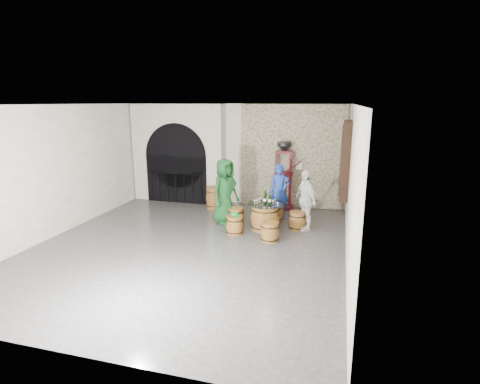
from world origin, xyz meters
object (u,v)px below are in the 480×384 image
(person_green, at_px, (225,191))
(wine_bottle_center, at_px, (270,199))
(barrel_table, at_px, (265,217))
(corking_press, at_px, (283,171))
(person_blue, at_px, (279,191))
(barrel_stool_left, at_px, (236,216))
(barrel_stool_near_right, at_px, (270,232))
(wine_bottle_left, at_px, (265,199))
(wine_bottle_right, at_px, (265,197))
(barrel_stool_far, at_px, (276,212))
(side_barrel, at_px, (214,198))
(person_white, at_px, (305,200))
(barrel_stool_right, at_px, (297,221))
(barrel_stool_near_left, at_px, (235,225))

(person_green, height_order, wine_bottle_center, person_green)
(barrel_table, bearing_deg, corking_press, 85.96)
(person_blue, bearing_deg, barrel_stool_left, -153.53)
(corking_press, bearing_deg, barrel_stool_near_right, -85.21)
(wine_bottle_left, distance_m, wine_bottle_right, 0.18)
(wine_bottle_center, xyz_separation_m, wine_bottle_right, (-0.15, 0.20, 0.00))
(barrel_stool_far, relative_size, wine_bottle_left, 1.46)
(side_barrel, bearing_deg, person_white, -23.65)
(person_green, distance_m, side_barrel, 1.63)
(barrel_stool_near_right, height_order, corking_press, corking_press)
(barrel_stool_right, xyz_separation_m, barrel_stool_near_right, (-0.53, -1.03, 0.00))
(person_green, height_order, wine_bottle_right, person_green)
(barrel_stool_near_right, distance_m, side_barrel, 3.25)
(wine_bottle_right, bearing_deg, wine_bottle_left, -82.56)
(person_white, height_order, corking_press, corking_press)
(corking_press, bearing_deg, barrel_stool_right, -67.87)
(barrel_stool_right, bearing_deg, barrel_stool_near_left, -152.94)
(person_white, height_order, wine_bottle_right, person_white)
(barrel_stool_near_right, xyz_separation_m, person_blue, (-0.09, 1.89, 0.55))
(person_blue, height_order, wine_bottle_right, person_blue)
(barrel_stool_right, relative_size, person_blue, 0.30)
(barrel_stool_far, xyz_separation_m, corking_press, (-0.00, 1.23, 0.97))
(person_blue, distance_m, wine_bottle_center, 1.10)
(barrel_table, bearing_deg, person_blue, 80.05)
(barrel_stool_near_right, bearing_deg, barrel_stool_far, 94.76)
(wine_bottle_right, relative_size, side_barrel, 0.48)
(barrel_stool_right, bearing_deg, barrel_stool_far, 137.94)
(side_barrel, bearing_deg, barrel_table, -39.00)
(barrel_stool_left, relative_size, barrel_stool_near_left, 1.00)
(barrel_stool_near_left, height_order, wine_bottle_left, wine_bottle_left)
(wine_bottle_center, bearing_deg, person_white, 18.72)
(barrel_stool_left, bearing_deg, barrel_stool_near_left, -77.10)
(barrel_table, bearing_deg, wine_bottle_center, -6.36)
(person_green, bearing_deg, barrel_stool_left, -75.96)
(person_green, bearing_deg, person_blue, -31.97)
(wine_bottle_center, distance_m, corking_press, 2.12)
(side_barrel, bearing_deg, barrel_stool_left, -51.34)
(barrel_stool_near_right, bearing_deg, wine_bottle_left, 109.63)
(barrel_stool_far, distance_m, wine_bottle_center, 1.04)
(wine_bottle_center, bearing_deg, barrel_stool_right, 19.45)
(wine_bottle_right, bearing_deg, person_green, 176.59)
(barrel_stool_right, relative_size, barrel_stool_near_right, 1.00)
(person_blue, bearing_deg, person_green, -163.47)
(barrel_stool_right, bearing_deg, person_blue, 126.34)
(wine_bottle_left, xyz_separation_m, wine_bottle_center, (0.13, -0.03, 0.00))
(barrel_stool_near_left, bearing_deg, barrel_stool_left, 102.90)
(barrel_stool_left, xyz_separation_m, barrel_stool_right, (1.65, 0.05, 0.00))
(wine_bottle_right, height_order, corking_press, corking_press)
(barrel_stool_left, xyz_separation_m, person_white, (1.83, 0.10, 0.56))
(barrel_stool_left, relative_size, corking_press, 0.23)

